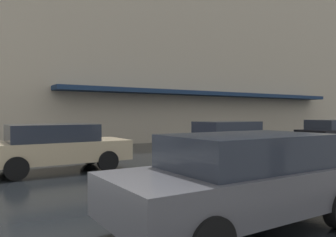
# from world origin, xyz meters

# --- Properties ---
(car_champagne) EXTENTS (1.85, 4.10, 1.41)m
(car_champagne) POSITION_xyz_m (5.50, -3.70, 0.76)
(car_champagne) COLOR tan
(car_champagne) RESTS_ON ground_plane
(car_black) EXTENTS (1.85, 4.10, 1.41)m
(car_black) POSITION_xyz_m (5.50, -17.80, 0.76)
(car_black) COLOR black
(car_black) RESTS_ON ground_plane
(car_navy) EXTENTS (1.85, 4.10, 1.41)m
(car_navy) POSITION_xyz_m (5.50, -10.56, 0.76)
(car_navy) COLOR navy
(car_navy) RESTS_ON ground_plane
(car_dark_grey) EXTENTS (1.85, 4.10, 1.41)m
(car_dark_grey) POSITION_xyz_m (-1.00, -4.87, 0.76)
(car_dark_grey) COLOR #4C4C51
(car_dark_grey) RESTS_ON ground_plane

